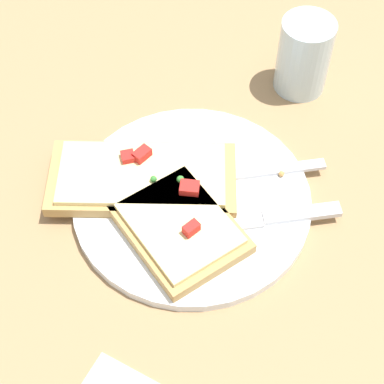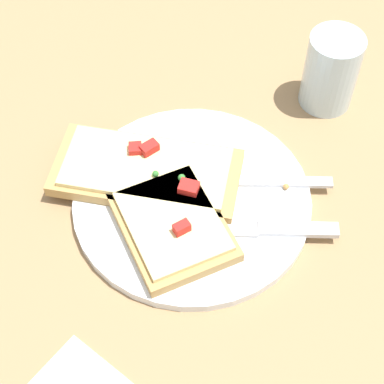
% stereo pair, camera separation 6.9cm
% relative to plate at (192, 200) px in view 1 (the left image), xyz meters
% --- Properties ---
extents(ground_plane, '(4.00, 4.00, 0.00)m').
position_rel_plate_xyz_m(ground_plane, '(0.00, 0.00, -0.01)').
color(ground_plane, '#9E7A51').
extents(plate, '(0.26, 0.26, 0.01)m').
position_rel_plate_xyz_m(plate, '(0.00, 0.00, 0.00)').
color(plate, white).
rests_on(plate, ground).
extents(fork, '(0.20, 0.15, 0.01)m').
position_rel_plate_xyz_m(fork, '(0.01, 0.03, 0.01)').
color(fork, silver).
rests_on(fork, plate).
extents(knife, '(0.19, 0.15, 0.01)m').
position_rel_plate_xyz_m(knife, '(0.07, 0.00, 0.01)').
color(knife, silver).
rests_on(knife, plate).
extents(pizza_slice_main, '(0.23, 0.18, 0.03)m').
position_rel_plate_xyz_m(pizza_slice_main, '(-0.06, -0.01, 0.02)').
color(pizza_slice_main, tan).
rests_on(pizza_slice_main, plate).
extents(pizza_slice_corner, '(0.16, 0.15, 0.03)m').
position_rel_plate_xyz_m(pizza_slice_corner, '(0.01, -0.04, 0.02)').
color(pizza_slice_corner, tan).
rests_on(pizza_slice_corner, plate).
extents(crumb_scatter, '(0.14, 0.14, 0.01)m').
position_rel_plate_xyz_m(crumb_scatter, '(-0.01, 0.01, 0.01)').
color(crumb_scatter, '#9C8955').
rests_on(crumb_scatter, plate).
extents(drinking_glass, '(0.06, 0.06, 0.10)m').
position_rel_plate_xyz_m(drinking_glass, '(0.03, 0.23, 0.04)').
color(drinking_glass, silver).
rests_on(drinking_glass, ground).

